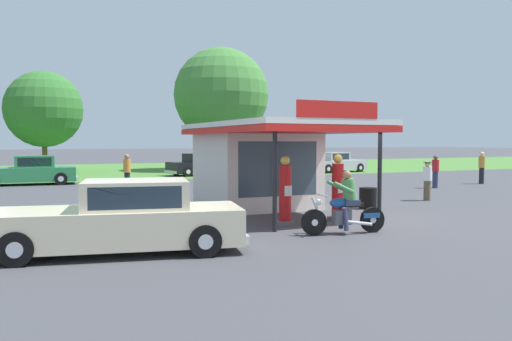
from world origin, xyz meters
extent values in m
plane|color=#424247|center=(0.00, 0.00, 0.00)|extent=(300.00, 300.00, 0.00)
cube|color=#477A33|center=(0.00, 30.00, 0.00)|extent=(120.00, 24.00, 0.01)
cube|color=silver|center=(-1.63, 4.11, 1.37)|extent=(3.50, 3.44, 2.74)
cube|color=#384C56|center=(-1.63, 2.41, 1.43)|extent=(2.80, 0.05, 1.75)
cube|color=silver|center=(-1.63, 2.54, 2.82)|extent=(4.20, 7.08, 0.16)
cube|color=red|center=(-1.63, 2.54, 2.64)|extent=(4.20, 7.08, 0.18)
cube|color=red|center=(-1.63, -0.97, 3.12)|extent=(2.45, 0.08, 0.44)
cylinder|color=black|center=(0.02, -0.60, 1.37)|extent=(0.12, 0.12, 2.74)
cylinder|color=black|center=(-3.28, -0.60, 1.37)|extent=(0.12, 0.12, 2.74)
cube|color=slate|center=(-2.49, 0.32, 0.05)|extent=(0.44, 0.44, 0.10)
cylinder|color=red|center=(-2.49, 0.32, 0.87)|extent=(0.34, 0.34, 1.53)
cube|color=white|center=(-2.49, 0.14, 0.94)|extent=(0.22, 0.02, 0.28)
sphere|color=#EACC4C|center=(-2.49, 0.32, 1.77)|extent=(0.26, 0.26, 0.26)
cube|color=slate|center=(-0.76, 0.32, 0.05)|extent=(0.44, 0.44, 0.10)
cylinder|color=red|center=(-0.76, 0.32, 0.88)|extent=(0.34, 0.34, 1.56)
cube|color=white|center=(-0.76, 0.14, 0.96)|extent=(0.22, 0.02, 0.28)
sphere|color=#EACC4C|center=(-0.76, 0.32, 1.80)|extent=(0.26, 0.26, 0.26)
cylinder|color=black|center=(-2.64, -1.47, 0.32)|extent=(0.65, 0.20, 0.64)
cylinder|color=silver|center=(-2.64, -1.47, 0.32)|extent=(0.18, 0.14, 0.16)
cylinder|color=black|center=(-1.09, -1.73, 0.32)|extent=(0.65, 0.20, 0.64)
cylinder|color=silver|center=(-1.09, -1.73, 0.32)|extent=(0.18, 0.14, 0.16)
ellipsoid|color=#1E4C8C|center=(-1.97, -1.59, 0.78)|extent=(0.59, 0.33, 0.24)
cube|color=#59595E|center=(-1.92, -1.59, 0.42)|extent=(0.47, 0.31, 0.36)
cube|color=black|center=(-1.62, -1.64, 0.72)|extent=(0.52, 0.34, 0.10)
cylinder|color=silver|center=(-2.55, -1.49, 0.60)|extent=(0.38, 0.13, 0.71)
cylinder|color=silver|center=(-2.43, -1.51, 0.98)|extent=(0.15, 0.70, 0.04)
sphere|color=silver|center=(-2.53, -1.49, 0.82)|extent=(0.16, 0.16, 0.16)
cube|color=#1E4C8C|center=(-1.14, -1.72, 0.44)|extent=(0.46, 0.25, 0.12)
cylinder|color=silver|center=(-1.55, -1.80, 0.28)|extent=(0.71, 0.19, 0.18)
cube|color=#2D3351|center=(-1.69, -1.63, 0.78)|extent=(0.45, 0.40, 0.14)
cylinder|color=#2D3351|center=(-1.91, -1.76, 0.38)|extent=(0.16, 0.25, 0.56)
cylinder|color=#2D3351|center=(-1.86, -1.44, 0.38)|extent=(0.16, 0.25, 0.56)
cylinder|color=#4C8C4C|center=(-1.73, -1.63, 1.09)|extent=(0.46, 0.38, 0.60)
sphere|color=#9E704C|center=(-1.79, -1.62, 1.47)|extent=(0.22, 0.22, 0.22)
cylinder|color=#4C8C4C|center=(-2.00, -1.78, 1.18)|extent=(0.54, 0.18, 0.31)
cylinder|color=#4C8C4C|center=(-1.93, -1.39, 1.18)|extent=(0.54, 0.18, 0.31)
cube|color=beige|center=(-7.40, -1.49, 0.55)|extent=(5.37, 2.78, 0.74)
cube|color=beige|center=(-7.00, -1.58, 1.21)|extent=(2.36, 1.94, 0.58)
cube|color=#283847|center=(-8.00, -1.37, 1.21)|extent=(0.32, 1.35, 0.46)
cube|color=#283847|center=(-7.16, -2.32, 1.21)|extent=(1.74, 0.40, 0.44)
cube|color=#283847|center=(-6.84, -0.84, 1.21)|extent=(1.74, 0.40, 0.44)
cube|color=silver|center=(-4.87, -2.03, 0.30)|extent=(0.46, 1.66, 0.18)
cylinder|color=black|center=(-9.27, -1.93, 0.33)|extent=(0.69, 0.33, 0.66)
cylinder|color=silver|center=(-9.27, -1.93, 0.33)|extent=(0.34, 0.28, 0.30)
cylinder|color=black|center=(-8.93, -0.33, 0.33)|extent=(0.69, 0.33, 0.66)
cylinder|color=silver|center=(-8.93, -0.33, 0.33)|extent=(0.34, 0.28, 0.30)
cylinder|color=black|center=(-5.87, -2.65, 0.33)|extent=(0.69, 0.33, 0.66)
cylinder|color=silver|center=(-5.87, -2.65, 0.33)|extent=(0.34, 0.28, 0.30)
cylinder|color=black|center=(-5.53, -1.05, 0.33)|extent=(0.69, 0.33, 0.66)
cylinder|color=silver|center=(-5.53, -1.05, 0.33)|extent=(0.34, 0.28, 0.30)
cube|color=#2D844C|center=(-8.69, 17.68, 0.55)|extent=(4.86, 2.18, 0.74)
cube|color=#2D844C|center=(-8.34, 17.65, 1.23)|extent=(2.04, 1.76, 0.61)
cube|color=#283847|center=(-9.28, 17.72, 1.23)|extent=(0.14, 1.44, 0.49)
cube|color=#283847|center=(-8.39, 16.86, 1.23)|extent=(1.64, 0.15, 0.46)
cube|color=#283847|center=(-8.28, 18.45, 1.23)|extent=(1.64, 0.15, 0.46)
cube|color=silver|center=(-6.29, 17.51, 0.30)|extent=(0.25, 1.76, 0.18)
cylinder|color=black|center=(-7.14, 16.70, 0.33)|extent=(0.67, 0.25, 0.66)
cylinder|color=silver|center=(-7.14, 16.70, 0.33)|extent=(0.31, 0.24, 0.30)
cylinder|color=black|center=(-7.02, 18.43, 0.33)|extent=(0.67, 0.25, 0.66)
cylinder|color=silver|center=(-7.02, 18.43, 0.33)|extent=(0.31, 0.24, 0.30)
cube|color=black|center=(2.33, 21.18, 0.55)|extent=(5.07, 2.61, 0.75)
cube|color=black|center=(2.15, 21.15, 1.21)|extent=(2.33, 1.96, 0.55)
cube|color=#283847|center=(3.16, 21.31, 1.21)|extent=(0.27, 1.45, 0.44)
cube|color=#283847|center=(2.02, 21.95, 1.21)|extent=(1.77, 0.31, 0.42)
cube|color=#283847|center=(2.27, 20.35, 1.21)|extent=(1.77, 0.31, 0.42)
cube|color=silver|center=(4.75, 21.56, 0.30)|extent=(0.40, 1.78, 0.18)
cube|color=silver|center=(-0.09, 20.80, 0.30)|extent=(0.40, 1.78, 0.18)
sphere|color=white|center=(4.66, 22.16, 0.59)|extent=(0.18, 0.18, 0.18)
sphere|color=white|center=(4.85, 20.97, 0.59)|extent=(0.18, 0.18, 0.18)
cylinder|color=black|center=(3.81, 22.31, 0.33)|extent=(0.68, 0.30, 0.66)
cylinder|color=silver|center=(3.81, 22.31, 0.33)|extent=(0.33, 0.26, 0.30)
cylinder|color=black|center=(4.09, 20.57, 0.33)|extent=(0.68, 0.30, 0.66)
cylinder|color=silver|center=(4.09, 20.57, 0.33)|extent=(0.33, 0.26, 0.30)
cylinder|color=black|center=(0.56, 21.79, 0.33)|extent=(0.68, 0.30, 0.66)
cylinder|color=silver|center=(0.56, 21.79, 0.33)|extent=(0.33, 0.26, 0.30)
cylinder|color=black|center=(0.84, 20.06, 0.33)|extent=(0.68, 0.30, 0.66)
cylinder|color=silver|center=(0.84, 20.06, 0.33)|extent=(0.33, 0.26, 0.30)
cube|color=#B7B7BC|center=(12.43, 20.24, 0.54)|extent=(4.84, 2.46, 0.71)
cube|color=#B7B7BC|center=(12.17, 20.20, 1.19)|extent=(2.10, 1.86, 0.60)
cube|color=#283847|center=(13.08, 20.33, 1.19)|extent=(0.24, 1.41, 0.48)
cube|color=#283847|center=(12.05, 20.98, 1.19)|extent=(1.60, 0.26, 0.46)
cube|color=#283847|center=(12.28, 19.42, 1.19)|extent=(1.60, 0.26, 0.46)
cube|color=silver|center=(14.75, 20.57, 0.30)|extent=(0.36, 1.73, 0.18)
cube|color=silver|center=(10.11, 19.91, 0.30)|extent=(0.36, 1.73, 0.18)
sphere|color=white|center=(14.68, 21.15, 0.57)|extent=(0.18, 0.18, 0.18)
sphere|color=white|center=(14.85, 20.00, 0.57)|extent=(0.18, 0.18, 0.18)
cylinder|color=black|center=(13.87, 21.31, 0.33)|extent=(0.68, 0.29, 0.66)
cylinder|color=silver|center=(13.87, 21.31, 0.33)|extent=(0.33, 0.26, 0.30)
cylinder|color=black|center=(14.11, 19.62, 0.33)|extent=(0.68, 0.29, 0.66)
cylinder|color=silver|center=(14.11, 19.62, 0.33)|extent=(0.33, 0.26, 0.30)
cylinder|color=black|center=(10.76, 20.86, 0.33)|extent=(0.68, 0.29, 0.66)
cylinder|color=silver|center=(10.76, 20.86, 0.33)|extent=(0.33, 0.26, 0.30)
cylinder|color=black|center=(11.00, 19.18, 0.33)|extent=(0.68, 0.29, 0.66)
cylinder|color=silver|center=(11.00, 19.18, 0.33)|extent=(0.33, 0.26, 0.30)
cylinder|color=brown|center=(5.26, 3.14, 0.39)|extent=(0.26, 0.26, 0.77)
cylinder|color=white|center=(5.26, 3.14, 1.04)|extent=(0.34, 0.34, 0.55)
sphere|color=tan|center=(5.26, 3.14, 1.42)|extent=(0.21, 0.21, 0.21)
cylinder|color=black|center=(5.26, 3.14, 1.49)|extent=(0.33, 0.33, 0.02)
cylinder|color=#2D3351|center=(9.49, 7.10, 0.41)|extent=(0.26, 0.26, 0.82)
cylinder|color=#B21E23|center=(9.49, 7.10, 1.11)|extent=(0.34, 0.34, 0.58)
sphere|color=brown|center=(9.49, 7.10, 1.52)|extent=(0.22, 0.22, 0.22)
cylinder|color=black|center=(13.65, 8.01, 0.44)|extent=(0.26, 0.26, 0.88)
cylinder|color=gold|center=(13.65, 8.01, 1.19)|extent=(0.34, 0.34, 0.62)
sphere|color=beige|center=(13.65, 8.01, 1.61)|extent=(0.24, 0.24, 0.24)
cylinder|color=black|center=(-4.59, 11.95, 0.43)|extent=(0.26, 0.26, 0.86)
cylinder|color=gold|center=(-4.59, 11.95, 1.17)|extent=(0.34, 0.34, 0.61)
sphere|color=#9E704C|center=(-4.59, 11.95, 1.59)|extent=(0.23, 0.23, 0.23)
cylinder|color=brown|center=(-7.36, 28.50, 1.28)|extent=(0.36, 0.36, 2.56)
sphere|color=#33702D|center=(-7.36, 28.50, 4.64)|extent=(5.53, 5.53, 5.53)
sphere|color=#33702D|center=(-7.56, 29.44, 4.09)|extent=(4.11, 4.11, 4.11)
cylinder|color=brown|center=(5.81, 26.87, 1.59)|extent=(0.39, 0.39, 3.18)
sphere|color=#427F38|center=(5.81, 26.87, 6.02)|extent=(7.59, 7.59, 7.59)
sphere|color=#427F38|center=(5.50, 26.23, 5.26)|extent=(4.41, 4.41, 4.41)
cylinder|color=black|center=(1.67, 2.12, 0.09)|extent=(0.60, 0.60, 0.18)
cylinder|color=black|center=(1.67, 2.12, 0.27)|extent=(0.60, 0.60, 0.18)
cylinder|color=black|center=(1.67, 2.12, 0.45)|extent=(0.60, 0.60, 0.18)
cylinder|color=black|center=(1.67, 2.12, 0.63)|extent=(0.60, 0.60, 0.18)
camera|label=1|loc=(-9.20, -12.29, 2.30)|focal=36.36mm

